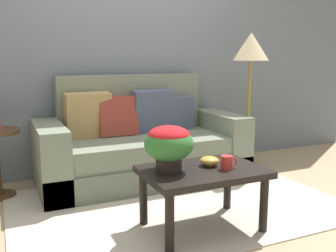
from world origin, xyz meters
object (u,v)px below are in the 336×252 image
floor_lamp (251,54)px  potted_plant (169,143)px  couch (140,147)px  coffee_table (203,178)px  snack_bowl (210,161)px  coffee_mug (227,162)px

floor_lamp → potted_plant: (-1.51, -1.14, -0.62)m
couch → coffee_table: 1.28m
coffee_table → snack_bowl: 0.14m
coffee_table → potted_plant: bearing=167.6°
coffee_mug → coffee_table: bearing=152.0°
potted_plant → snack_bowl: potted_plant is taller
coffee_mug → snack_bowl: bearing=119.9°
coffee_table → floor_lamp: floor_lamp is taller
couch → coffee_table: (0.01, -1.28, 0.05)m
coffee_table → coffee_mug: (0.15, -0.08, 0.12)m
floor_lamp → coffee_table: bearing=-136.5°
couch → coffee_mug: size_ratio=15.86×
floor_lamp → couch: bearing=176.4°
coffee_table → coffee_mug: coffee_mug is taller
floor_lamp → coffee_mug: (-1.11, -1.28, -0.77)m
couch → snack_bowl: couch is taller
coffee_table → floor_lamp: bearing=43.5°
coffee_mug → snack_bowl: (-0.07, 0.12, -0.01)m
couch → floor_lamp: size_ratio=1.36×
coffee_table → coffee_mug: bearing=-28.0°
potted_plant → snack_bowl: bearing=-1.9°
coffee_table → potted_plant: 0.36m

